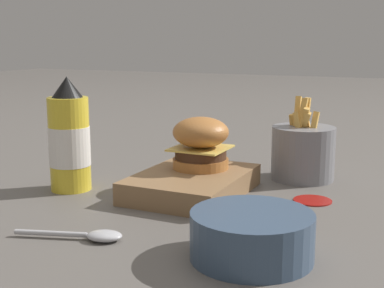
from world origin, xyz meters
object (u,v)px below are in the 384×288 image
object	(u,v)px
burger	(201,142)
spoon	(94,235)
ketchup_bottle	(69,140)
side_bowl	(252,234)
fries_basket	(303,152)
serving_board	(192,184)

from	to	relation	value
burger	spoon	xyz separation A→B (m)	(-0.29, 0.02, -0.08)
ketchup_bottle	side_bowl	world-z (taller)	ketchup_bottle
fries_basket	side_bowl	distance (m)	0.40
ketchup_bottle	side_bowl	distance (m)	0.42
spoon	burger	bearing A→B (deg)	67.34
burger	side_bowl	bearing A→B (deg)	-144.29
ketchup_bottle	spoon	size ratio (longest dim) A/B	1.36
side_bowl	spoon	world-z (taller)	side_bowl
burger	spoon	distance (m)	0.30
burger	fries_basket	size ratio (longest dim) A/B	0.63
side_bowl	spoon	distance (m)	0.21
side_bowl	spoon	bearing A→B (deg)	99.03
burger	ketchup_bottle	world-z (taller)	ketchup_bottle
ketchup_bottle	fries_basket	size ratio (longest dim) A/B	1.28
ketchup_bottle	side_bowl	bearing A→B (deg)	-111.39
fries_basket	side_bowl	world-z (taller)	fries_basket
burger	ketchup_bottle	distance (m)	0.23
fries_basket	side_bowl	bearing A→B (deg)	-174.69
serving_board	side_bowl	bearing A→B (deg)	-139.89
serving_board	spoon	distance (m)	0.25
serving_board	burger	world-z (taller)	burger
serving_board	burger	xyz separation A→B (m)	(0.04, 0.00, 0.06)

